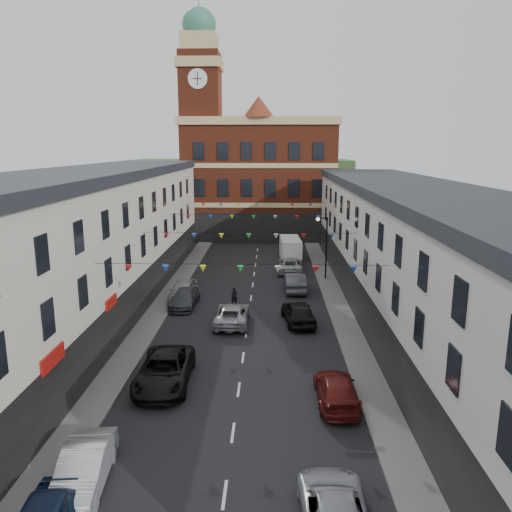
# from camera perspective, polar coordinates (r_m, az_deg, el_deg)

# --- Properties ---
(ground) EXTENTS (160.00, 160.00, 0.00)m
(ground) POSITION_cam_1_polar(r_m,az_deg,el_deg) (34.04, -1.12, -8.82)
(ground) COLOR black
(ground) RESTS_ON ground
(pavement_left) EXTENTS (1.80, 64.00, 0.15)m
(pavement_left) POSITION_cam_1_polar(r_m,az_deg,el_deg) (36.85, -11.83, -7.28)
(pavement_left) COLOR #605E5B
(pavement_left) RESTS_ON ground
(pavement_right) EXTENTS (1.80, 64.00, 0.15)m
(pavement_right) POSITION_cam_1_polar(r_m,az_deg,el_deg) (36.24, 10.10, -7.55)
(pavement_right) COLOR #605E5B
(pavement_right) RESTS_ON ground
(terrace_left) EXTENTS (8.40, 56.00, 10.70)m
(terrace_left) POSITION_cam_1_polar(r_m,az_deg,el_deg) (36.01, -20.15, 0.47)
(terrace_left) COLOR silver
(terrace_left) RESTS_ON ground
(terrace_right) EXTENTS (8.40, 56.00, 9.70)m
(terrace_right) POSITION_cam_1_polar(r_m,az_deg,el_deg) (35.05, 18.55, -0.56)
(terrace_right) COLOR beige
(terrace_right) RESTS_ON ground
(civic_building) EXTENTS (20.60, 13.30, 18.50)m
(civic_building) POSITION_cam_1_polar(r_m,az_deg,el_deg) (69.79, 0.40, 8.94)
(civic_building) COLOR maroon
(civic_building) RESTS_ON ground
(clock_tower) EXTENTS (5.60, 5.60, 30.00)m
(clock_tower) POSITION_cam_1_polar(r_m,az_deg,el_deg) (67.37, -6.25, 14.53)
(clock_tower) COLOR maroon
(clock_tower) RESTS_ON ground
(distant_hill) EXTENTS (40.00, 14.00, 10.00)m
(distant_hill) POSITION_cam_1_polar(r_m,az_deg,el_deg) (94.15, -1.72, 7.91)
(distant_hill) COLOR #304F25
(distant_hill) RESTS_ON ground
(street_lamp) EXTENTS (1.10, 0.36, 6.00)m
(street_lamp) POSITION_cam_1_polar(r_m,az_deg,el_deg) (46.73, 7.77, 1.90)
(street_lamp) COLOR black
(street_lamp) RESTS_ON ground
(car_left_b) EXTENTS (2.00, 4.69, 1.50)m
(car_left_b) POSITION_cam_1_polar(r_m,az_deg,el_deg) (20.88, -19.08, -21.95)
(car_left_b) COLOR #B2B6BA
(car_left_b) RESTS_ON ground
(car_left_c) EXTENTS (2.84, 5.87, 1.61)m
(car_left_c) POSITION_cam_1_polar(r_m,az_deg,el_deg) (27.31, -10.41, -12.74)
(car_left_c) COLOR black
(car_left_c) RESTS_ON ground
(car_left_d) EXTENTS (2.07, 4.73, 1.35)m
(car_left_d) POSITION_cam_1_polar(r_m,az_deg,el_deg) (39.65, -8.19, -4.81)
(car_left_d) COLOR #3D4045
(car_left_d) RESTS_ON ground
(car_left_e) EXTENTS (2.07, 4.86, 1.64)m
(car_left_e) POSITION_cam_1_polar(r_m,az_deg,el_deg) (41.22, -8.30, -3.94)
(car_left_e) COLOR #9FA2A7
(car_left_e) RESTS_ON ground
(car_right_b) EXTENTS (2.30, 4.91, 1.36)m
(car_right_b) POSITION_cam_1_polar(r_m,az_deg,el_deg) (18.48, 8.95, -26.76)
(car_right_b) COLOR #94969B
(car_right_b) RESTS_ON ground
(car_right_c) EXTENTS (1.96, 4.77, 1.38)m
(car_right_c) POSITION_cam_1_polar(r_m,az_deg,el_deg) (25.53, 9.15, -14.85)
(car_right_c) COLOR #5D1512
(car_right_c) RESTS_ON ground
(car_right_d) EXTENTS (2.57, 5.04, 1.64)m
(car_right_d) POSITION_cam_1_polar(r_m,az_deg,el_deg) (35.73, 4.85, -6.42)
(car_right_d) COLOR black
(car_right_d) RESTS_ON ground
(car_right_e) EXTENTS (1.89, 4.99, 1.63)m
(car_right_e) POSITION_cam_1_polar(r_m,az_deg,el_deg) (43.61, 4.45, -2.94)
(car_right_e) COLOR #45464C
(car_right_e) RESTS_ON ground
(car_right_f) EXTENTS (2.68, 5.40, 1.47)m
(car_right_f) POSITION_cam_1_polar(r_m,az_deg,el_deg) (50.06, 3.95, -1.02)
(car_right_f) COLOR #B0B4B5
(car_right_f) RESTS_ON ground
(moving_car) EXTENTS (2.36, 5.11, 1.42)m
(moving_car) POSITION_cam_1_polar(r_m,az_deg,el_deg) (35.59, -2.74, -6.65)
(moving_car) COLOR #A2A4A9
(moving_car) RESTS_ON ground
(white_van) EXTENTS (2.35, 5.53, 2.40)m
(white_van) POSITION_cam_1_polar(r_m,az_deg,el_deg) (55.56, 3.94, 0.81)
(white_van) COLOR white
(white_van) RESTS_ON ground
(pedestrian) EXTENTS (0.64, 0.53, 1.50)m
(pedestrian) POSITION_cam_1_polar(r_m,az_deg,el_deg) (39.54, -2.48, -4.63)
(pedestrian) COLOR black
(pedestrian) RESTS_ON ground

